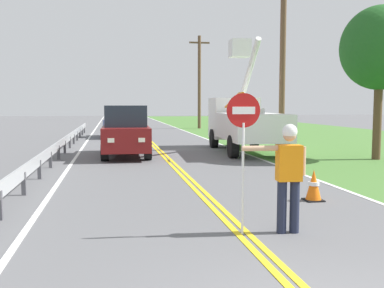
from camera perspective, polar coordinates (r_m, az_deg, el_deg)
name	(u,v)px	position (r m, az deg, el deg)	size (l,w,h in m)	color
grass_verge_right	(353,141)	(27.16, 20.11, 0.32)	(16.00, 110.00, 0.01)	#477533
centerline_yellow_left	(151,145)	(23.54, -5.28, -0.08)	(0.11, 110.00, 0.01)	yellow
centerline_yellow_right	(155,145)	(23.55, -4.84, -0.07)	(0.11, 110.00, 0.01)	yellow
edge_line_right	(219,144)	(24.13, 3.48, 0.06)	(0.12, 110.00, 0.01)	silver
edge_line_left	(84,146)	(23.50, -13.84, -0.22)	(0.12, 110.00, 0.01)	silver
flagger_worker	(288,171)	(7.48, 12.35, -3.44)	(1.09, 0.27, 1.83)	#1E2338
stop_sign_paddle	(243,131)	(7.20, 6.65, 1.62)	(0.56, 0.04, 2.33)	silver
utility_bucket_truck	(243,121)	(20.34, 6.59, 3.04)	(2.95, 6.90, 5.16)	white
oncoming_suv_nearest	(126,131)	(18.39, -8.56, 1.72)	(2.00, 4.64, 2.10)	maroon
oncoming_sedan_second	(118,124)	(29.23, -9.59, 2.52)	(2.07, 4.18, 1.70)	navy
utility_pole_near	(283,57)	(21.55, 11.66, 11.02)	(1.80, 0.28, 8.40)	brown
utility_pole_mid	(199,80)	(39.23, 0.96, 8.23)	(1.80, 0.28, 8.12)	brown
traffic_cone_lead	(314,186)	(10.23, 15.47, -5.24)	(0.40, 0.40, 0.70)	orange
guardrail_left_shoulder	(62,144)	(19.01, -16.52, 0.04)	(0.10, 32.00, 0.71)	#9EA0A3
roadside_tree_verge	(380,49)	(18.64, 23.17, 11.29)	(3.00, 3.00, 5.90)	brown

